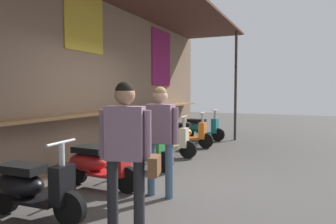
# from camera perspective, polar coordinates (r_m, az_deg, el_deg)

# --- Properties ---
(ground_plane) EXTENTS (33.31, 33.31, 0.00)m
(ground_plane) POSITION_cam_1_polar(r_m,az_deg,el_deg) (5.21, 1.42, -13.22)
(ground_plane) COLOR #474442
(market_stall_facade) EXTENTS (11.90, 2.18, 3.60)m
(market_stall_facade) POSITION_cam_1_polar(r_m,az_deg,el_deg) (5.98, -15.74, 7.88)
(market_stall_facade) COLOR #7F6651
(market_stall_facade) RESTS_ON ground_plane
(scooter_black) EXTENTS (0.48, 1.40, 0.97)m
(scooter_black) POSITION_cam_1_polar(r_m,az_deg,el_deg) (4.15, -24.17, -12.46)
(scooter_black) COLOR black
(scooter_black) RESTS_ON ground_plane
(scooter_red) EXTENTS (0.46, 1.40, 0.97)m
(scooter_red) POSITION_cam_1_polar(r_m,az_deg,el_deg) (5.08, -13.08, -9.25)
(scooter_red) COLOR red
(scooter_red) RESTS_ON ground_plane
(scooter_green) EXTENTS (0.50, 1.40, 0.97)m
(scooter_green) POSITION_cam_1_polar(r_m,az_deg,el_deg) (6.16, -5.59, -6.85)
(scooter_green) COLOR #237533
(scooter_green) RESTS_ON ground_plane
(scooter_cream) EXTENTS (0.49, 1.40, 0.97)m
(scooter_cream) POSITION_cam_1_polar(r_m,az_deg,el_deg) (7.25, -0.69, -5.19)
(scooter_cream) COLOR beige
(scooter_cream) RESTS_ON ground_plane
(scooter_orange) EXTENTS (0.46, 1.40, 0.97)m
(scooter_orange) POSITION_cam_1_polar(r_m,az_deg,el_deg) (8.52, 3.23, -3.84)
(scooter_orange) COLOR orange
(scooter_orange) RESTS_ON ground_plane
(scooter_teal) EXTENTS (0.48, 1.40, 0.97)m
(scooter_teal) POSITION_cam_1_polar(r_m,az_deg,el_deg) (9.74, 5.96, -2.88)
(scooter_teal) COLOR #197075
(scooter_teal) RESTS_ON ground_plane
(shopper_browsing) EXTENTS (0.40, 0.65, 1.63)m
(shopper_browsing) POSITION_cam_1_polar(r_m,az_deg,el_deg) (3.31, -7.63, -5.63)
(shopper_browsing) COLOR #232328
(shopper_browsing) RESTS_ON ground_plane
(shopper_passing) EXTENTS (0.21, 0.55, 1.60)m
(shopper_passing) POSITION_cam_1_polar(r_m,az_deg,el_deg) (4.45, -1.44, -3.34)
(shopper_passing) COLOR slate
(shopper_passing) RESTS_ON ground_plane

